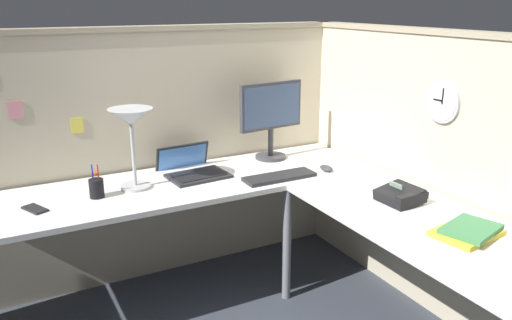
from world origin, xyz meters
TOP-DOWN VIEW (x-y plane):
  - ground_plane at (0.00, 0.00)m, footprint 6.80×6.80m
  - cubicle_wall_back at (-0.36, 0.87)m, footprint 2.57×0.12m
  - cubicle_wall_right at (0.87, -0.27)m, footprint 0.12×2.37m
  - desk at (-0.15, -0.05)m, footprint 2.35×2.15m
  - monitor at (0.32, 0.64)m, footprint 0.46×0.20m
  - laptop at (-0.25, 0.60)m, footprint 0.37×0.41m
  - keyboard at (0.16, 0.26)m, footprint 0.43×0.14m
  - computer_mouse at (0.49, 0.25)m, footprint 0.06×0.10m
  - desk_lamp_dome at (-0.62, 0.50)m, footprint 0.24×0.24m
  - pen_cup at (-0.84, 0.45)m, footprint 0.08×0.08m
  - cell_phone at (-1.15, 0.42)m, footprint 0.12×0.16m
  - office_phone at (0.52, -0.35)m, footprint 0.20×0.21m
  - book_stack at (0.51, -0.79)m, footprint 0.32×0.26m
  - wall_clock at (0.82, -0.30)m, footprint 0.04×0.22m
  - pinned_note_leftmost at (-1.15, 0.82)m, footprint 0.08×0.00m
  - pinned_note_rightmost at (-0.85, 0.82)m, footprint 0.07×0.00m

SIDE VIEW (x-z plane):
  - ground_plane at x=0.00m, z-range 0.00..0.00m
  - desk at x=-0.15m, z-range 0.27..1.00m
  - cell_phone at x=-1.15m, z-range 0.73..0.74m
  - keyboard at x=0.16m, z-range 0.73..0.75m
  - computer_mouse at x=0.49m, z-range 0.73..0.76m
  - book_stack at x=0.51m, z-range 0.73..0.77m
  - laptop at x=-0.25m, z-range 0.65..0.86m
  - office_phone at x=0.52m, z-range 0.71..0.82m
  - pen_cup at x=-0.84m, z-range 0.69..0.87m
  - cubicle_wall_back at x=-0.36m, z-range 0.00..1.58m
  - cubicle_wall_right at x=0.87m, z-range 0.00..1.58m
  - monitor at x=0.32m, z-range 0.77..1.27m
  - pinned_note_rightmost at x=-0.85m, z-range 1.00..1.09m
  - desk_lamp_dome at x=-0.62m, z-range 0.87..1.32m
  - pinned_note_leftmost at x=-1.15m, z-range 1.11..1.21m
  - wall_clock at x=0.82m, z-range 1.11..1.33m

